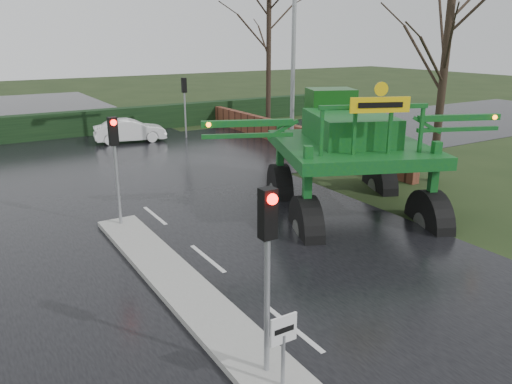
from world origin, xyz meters
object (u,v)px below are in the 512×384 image
traffic_signal_near (268,243)px  traffic_signal_mid (115,148)px  white_sedan (131,142)px  keep_left_sign (283,340)px  traffic_signal_far (184,94)px  crop_sprayer (306,145)px  street_light_right (288,32)px

traffic_signal_near → traffic_signal_mid: same height
traffic_signal_near → traffic_signal_mid: 8.50m
traffic_signal_mid → white_sedan: 14.02m
keep_left_sign → traffic_signal_far: size_ratio=0.38×
traffic_signal_near → traffic_signal_far: (7.80, 21.02, 0.00)m
traffic_signal_far → crop_sprayer: crop_sprayer is taller
street_light_right → keep_left_sign: bearing=-125.1°
traffic_signal_near → traffic_signal_mid: size_ratio=1.00×
traffic_signal_near → street_light_right: 16.46m
traffic_signal_near → keep_left_sign: bearing=-90.0°
street_light_right → white_sedan: street_light_right is taller
traffic_signal_mid → white_sedan: traffic_signal_mid is taller
traffic_signal_far → traffic_signal_near: bearing=69.6°
traffic_signal_near → crop_sprayer: size_ratio=0.37×
keep_left_sign → street_light_right: bearing=54.9°
traffic_signal_far → crop_sprayer: 15.83m
crop_sprayer → keep_left_sign: bearing=-106.8°
keep_left_sign → white_sedan: size_ratio=0.34×
traffic_signal_near → street_light_right: (9.49, 13.01, 3.40)m
traffic_signal_near → traffic_signal_mid: (0.00, 8.50, 0.00)m
traffic_signal_far → crop_sprayer: size_ratio=0.37×
street_light_right → crop_sprayer: (-4.59, -7.56, -3.29)m
traffic_signal_near → street_light_right: street_light_right is taller
keep_left_sign → traffic_signal_far: 22.93m
keep_left_sign → traffic_signal_mid: size_ratio=0.38×
crop_sprayer → street_light_right: bearing=81.4°
traffic_signal_near → white_sedan: size_ratio=0.89×
white_sedan → traffic_signal_mid: bearing=171.1°
traffic_signal_near → crop_sprayer: (4.90, 5.45, 0.11)m
keep_left_sign → street_light_right: street_light_right is taller
street_light_right → white_sedan: (-4.94, 8.49, -5.99)m
traffic_signal_near → white_sedan: traffic_signal_near is taller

